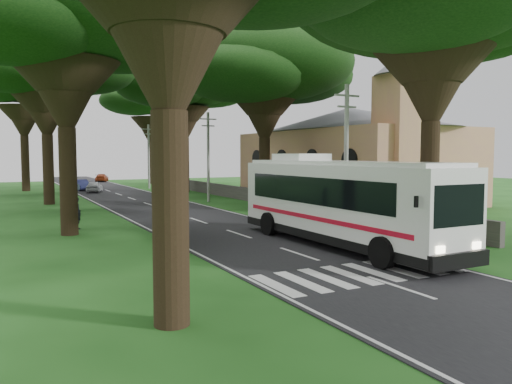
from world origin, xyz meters
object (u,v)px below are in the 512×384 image
church (350,147)px  distant_car_a (94,187)px  pole_mid (208,155)px  pedestrian (77,213)px  distant_car_b (81,185)px  pole_near (346,156)px  pole_far (149,155)px  distant_car_c (102,178)px  coach_bus (339,200)px

church → distant_car_a: bearing=133.4°
pole_mid → pedestrian: bearing=-137.0°
church → distant_car_b: church is taller
pole_near → pole_far: same height
church → distant_car_c: (-14.86, 43.01, -4.28)m
church → pole_far: size_ratio=3.00×
distant_car_b → distant_car_c: bearing=67.0°
pole_mid → church: bearing=-19.8°
church → coach_bus: 24.25m
distant_car_a → distant_car_c: size_ratio=0.88×
distant_car_b → pedestrian: pedestrian is taller
church → pedestrian: size_ratio=13.03×
coach_bus → distant_car_c: coach_bus is taller
pole_near → coach_bus: bearing=-131.4°
coach_bus → pedestrian: size_ratio=7.28×
coach_bus → distant_car_b: coach_bus is taller
distant_car_b → distant_car_c: size_ratio=0.93×
pole_near → distant_car_b: size_ratio=2.08×
distant_car_c → pedestrian: (-10.35, -50.56, 0.29)m
coach_bus → distant_car_a: coach_bus is taller
church → coach_bus: (-15.16, -18.72, -2.78)m
distant_car_a → church: bearing=151.3°
church → distant_car_c: bearing=109.1°
pole_far → distant_car_c: size_ratio=1.93×
distant_car_b → pedestrian: (-4.74, -32.07, 0.26)m
pole_near → pedestrian: (-12.85, 8.00, -3.26)m
pole_mid → distant_car_c: bearing=93.7°
distant_car_a → distant_car_c: (4.76, 22.29, -0.02)m
pole_mid → pole_far: size_ratio=1.00×
distant_car_a → distant_car_b: distant_car_b is taller
pole_mid → coach_bus: size_ratio=0.60×
church → distant_car_b: (-20.48, 24.52, -4.25)m
distant_car_a → pole_mid: bearing=131.9°
pole_mid → pole_far: (0.00, 20.00, 0.00)m
pole_near → coach_bus: 4.70m
pole_mid → distant_car_a: size_ratio=2.18×
coach_bus → distant_car_b: (-5.32, 43.23, -1.46)m
coach_bus → distant_car_c: 61.75m
pole_mid → distant_car_a: (-7.26, 16.27, -3.52)m
pole_mid → coach_bus: (-2.80, -23.17, -2.05)m
pole_mid → pole_near: bearing=-90.0°
pole_mid → pedestrian: 17.89m
distant_car_b → pedestrian: 32.42m
pedestrian → distant_car_b: bearing=-25.0°
pole_mid → pole_far: bearing=90.0°
coach_bus → pole_near: bearing=48.3°
pole_mid → pedestrian: size_ratio=4.34×
distant_car_b → church: bearing=-56.2°
pole_mid → pedestrian: pole_mid is taller
distant_car_c → pole_near: bearing=109.4°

